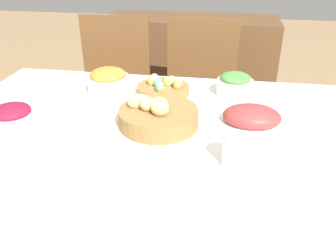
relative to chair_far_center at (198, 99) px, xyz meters
name	(u,v)px	position (x,y,z in m)	size (l,w,h in m)	color
dining_table	(178,210)	(-0.01, -0.84, -0.13)	(1.76, 1.01, 0.78)	silver
chair_far_center	(198,99)	(0.00, 0.00, 0.00)	(0.44, 0.44, 0.97)	brown
chair_far_left	(114,94)	(-0.52, 0.00, 0.00)	(0.44, 0.44, 0.97)	brown
sideboard	(190,72)	(-0.12, 0.73, -0.09)	(1.27, 0.44, 0.85)	brown
bread_basket	(158,115)	(-0.09, -0.84, 0.30)	(0.28, 0.28, 0.11)	olive
egg_basket	(163,88)	(-0.11, -0.55, 0.29)	(0.22, 0.22, 0.08)	olive
ham_platter	(252,118)	(0.25, -0.78, 0.29)	(0.32, 0.22, 0.08)	white
carrot_bowl	(108,81)	(-0.35, -0.57, 0.31)	(0.18, 0.18, 0.11)	white
beet_salad_bowl	(13,118)	(-0.58, -0.95, 0.30)	(0.16, 0.16, 0.09)	white
green_salad_bowl	(235,84)	(0.19, -0.52, 0.31)	(0.15, 0.15, 0.10)	white
dinner_plate	(149,186)	(-0.04, -1.20, 0.26)	(0.23, 0.23, 0.01)	white
fork	(99,182)	(-0.18, -1.20, 0.26)	(0.01, 0.17, 0.00)	silver
knife	(201,192)	(0.10, -1.20, 0.26)	(0.01, 0.17, 0.00)	silver
spoon	(213,193)	(0.13, -1.20, 0.26)	(0.01, 0.17, 0.00)	silver
drinking_cup	(235,151)	(0.18, -1.05, 0.31)	(0.07, 0.07, 0.10)	silver
butter_dish	(71,140)	(-0.34, -1.02, 0.28)	(0.14, 0.09, 0.03)	white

